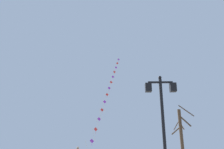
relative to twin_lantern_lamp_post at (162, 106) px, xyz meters
name	(u,v)px	position (x,y,z in m)	size (l,w,h in m)	color
twin_lantern_lamp_post	(162,106)	(0.00, 0.00, 0.00)	(1.41, 0.28, 4.69)	black
kite_train	(108,91)	(-3.18, 21.32, 6.19)	(3.72, 17.87, 18.12)	brown
bare_tree	(182,136)	(3.48, 9.72, -0.68)	(1.91, 1.62, 5.19)	#4C3826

